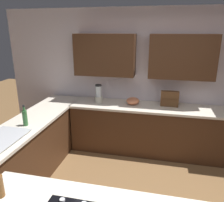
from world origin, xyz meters
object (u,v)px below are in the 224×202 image
(mixing_bowl, at_px, (133,101))
(spice_rack, at_px, (170,99))
(blender, at_px, (99,95))
(dish_soap_bottle, at_px, (25,117))

(mixing_bowl, distance_m, spice_rack, 0.66)
(spice_rack, bearing_deg, mixing_bowl, 3.62)
(blender, height_order, spice_rack, blender)
(blender, bearing_deg, dish_soap_bottle, 60.65)
(spice_rack, bearing_deg, blender, 1.81)
(spice_rack, xyz_separation_m, dish_soap_bottle, (2.02, 1.32, -0.02))
(blender, xyz_separation_m, dish_soap_bottle, (0.72, 1.28, -0.02))
(blender, relative_size, spice_rack, 1.09)
(spice_rack, distance_m, dish_soap_bottle, 2.41)
(mixing_bowl, relative_size, spice_rack, 0.77)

